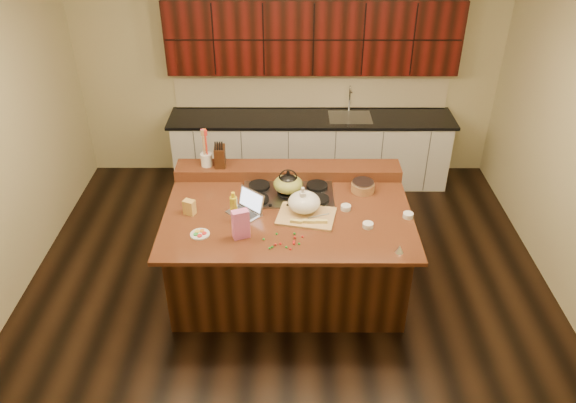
{
  "coord_description": "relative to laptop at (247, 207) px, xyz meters",
  "views": [
    {
      "loc": [
        0.01,
        -4.54,
        3.95
      ],
      "look_at": [
        0.0,
        0.05,
        1.0
      ],
      "focal_mm": 35.0,
      "sensor_mm": 36.0,
      "label": 1
    }
  ],
  "objects": [
    {
      "name": "pink_bag",
      "position": [
        -0.03,
        -0.4,
        0.08
      ],
      "size": [
        0.17,
        0.13,
        0.28
      ],
      "primitive_type": "cube",
      "rotation": [
        0.0,
        0.0,
        0.36
      ],
      "color": "pink",
      "rests_on": "island"
    },
    {
      "name": "oil_bottle",
      "position": [
        -0.11,
        -0.16,
        0.08
      ],
      "size": [
        0.07,
        0.07,
        0.27
      ],
      "primitive_type": "cylinder",
      "rotation": [
        0.0,
        0.0,
        -0.01
      ],
      "color": "gold",
      "rests_on": "island"
    },
    {
      "name": "gumdrop_13",
      "position": [
        0.29,
        -0.37,
        -0.05
      ],
      "size": [
        0.02,
        0.02,
        0.02
      ],
      "primitive_type": "ellipsoid",
      "color": "#198C26",
      "rests_on": "island"
    },
    {
      "name": "gumdrop_5",
      "position": [
        0.45,
        -0.36,
        -0.05
      ],
      "size": [
        0.02,
        0.02,
        0.02
      ],
      "primitive_type": "ellipsoid",
      "color": "#198C26",
      "rests_on": "island"
    },
    {
      "name": "green_bowl",
      "position": [
        0.39,
        0.32,
        0.07
      ],
      "size": [
        0.31,
        0.31,
        0.16
      ],
      "primitive_type": "ellipsoid",
      "rotation": [
        0.0,
        0.0,
        0.04
      ],
      "color": "olive",
      "rests_on": "cooktop"
    },
    {
      "name": "ramekin_b",
      "position": [
        1.54,
        -0.08,
        -0.04
      ],
      "size": [
        0.13,
        0.13,
        0.04
      ],
      "primitive_type": "cylinder",
      "rotation": [
        0.0,
        0.0,
        0.39
      ],
      "color": "white",
      "rests_on": "island"
    },
    {
      "name": "laptop",
      "position": [
        0.0,
        0.0,
        0.0
      ],
      "size": [
        0.39,
        0.39,
        0.21
      ],
      "rotation": [
        0.0,
        0.0,
        -0.74
      ],
      "color": "#B7B7BC",
      "rests_on": "island"
    },
    {
      "name": "gumdrop_1",
      "position": [
        0.49,
        -0.52,
        -0.05
      ],
      "size": [
        0.02,
        0.02,
        0.02
      ],
      "primitive_type": "ellipsoid",
      "color": "#198C26",
      "rests_on": "island"
    },
    {
      "name": "gumdrop_4",
      "position": [
        0.45,
        -0.52,
        -0.05
      ],
      "size": [
        0.02,
        0.02,
        0.02
      ],
      "primitive_type": "ellipsoid",
      "color": "red",
      "rests_on": "island"
    },
    {
      "name": "wooden_tray",
      "position": [
        0.55,
        -0.03,
        0.04
      ],
      "size": [
        0.6,
        0.49,
        0.22
      ],
      "rotation": [
        0.0,
        0.0,
        -0.2
      ],
      "color": "tan",
      "rests_on": "island"
    },
    {
      "name": "gumdrop_14",
      "position": [
        0.46,
        -0.43,
        -0.05
      ],
      "size": [
        0.02,
        0.02,
        0.02
      ],
      "primitive_type": "ellipsoid",
      "color": "red",
      "rests_on": "island"
    },
    {
      "name": "package_box",
      "position": [
        -0.55,
        -0.03,
        0.02
      ],
      "size": [
        0.13,
        0.11,
        0.15
      ],
      "primitive_type": "cube",
      "rotation": [
        0.0,
        0.0,
        -0.42
      ],
      "color": "gold",
      "rests_on": "island"
    },
    {
      "name": "kettle",
      "position": [
        0.39,
        0.32,
        0.08
      ],
      "size": [
        0.25,
        0.25,
        0.19
      ],
      "primitive_type": "ellipsoid",
      "rotation": [
        0.0,
        0.0,
        -0.25
      ],
      "color": "black",
      "rests_on": "cooktop"
    },
    {
      "name": "strainer_bowl",
      "position": [
        1.16,
        0.4,
        -0.01
      ],
      "size": [
        0.32,
        0.32,
        0.09
      ],
      "primitive_type": "cylinder",
      "rotation": [
        0.0,
        0.0,
        -0.43
      ],
      "color": "#996B3F",
      "rests_on": "island"
    },
    {
      "name": "room",
      "position": [
        0.39,
        0.02,
        0.37
      ],
      "size": [
        5.52,
        5.02,
        2.72
      ],
      "color": "black",
      "rests_on": "ground"
    },
    {
      "name": "gumdrop_6",
      "position": [
        0.45,
        -0.49,
        -0.05
      ],
      "size": [
        0.02,
        0.02,
        0.02
      ],
      "primitive_type": "ellipsoid",
      "color": "red",
      "rests_on": "island"
    },
    {
      "name": "vinegar_bottle",
      "position": [
        0.53,
        -0.04,
        0.07
      ],
      "size": [
        0.08,
        0.08,
        0.25
      ],
      "primitive_type": "cylinder",
      "rotation": [
        0.0,
        0.0,
        -0.21
      ],
      "color": "silver",
      "rests_on": "island"
    },
    {
      "name": "gumdrop_0",
      "position": [
        0.53,
        -0.41,
        -0.05
      ],
      "size": [
        0.02,
        0.02,
        0.02
      ],
      "primitive_type": "ellipsoid",
      "color": "red",
      "rests_on": "island"
    },
    {
      "name": "ramekin_c",
      "position": [
        0.96,
        0.05,
        -0.04
      ],
      "size": [
        0.1,
        0.1,
        0.04
      ],
      "primitive_type": "cylinder",
      "rotation": [
        0.0,
        0.0,
        0.05
      ],
      "color": "white",
      "rests_on": "island"
    },
    {
      "name": "cooktop",
      "position": [
        0.39,
        0.32,
        -0.04
      ],
      "size": [
        0.92,
        0.52,
        0.05
      ],
      "color": "gray",
      "rests_on": "island"
    },
    {
      "name": "back_ledge",
      "position": [
        0.39,
        0.72,
        0.0
      ],
      "size": [
        2.4,
        0.3,
        0.12
      ],
      "primitive_type": "cube",
      "color": "black",
      "rests_on": "island"
    },
    {
      "name": "utensil_crock",
      "position": [
        -0.47,
        0.72,
        0.13
      ],
      "size": [
        0.13,
        0.13,
        0.14
      ],
      "primitive_type": "cylinder",
      "rotation": [
        0.0,
        0.0,
        0.05
      ],
      "color": "white",
      "rests_on": "back_ledge"
    },
    {
      "name": "gumdrop_7",
      "position": [
        0.23,
        -0.59,
        -0.05
      ],
      "size": [
        0.02,
        0.02,
        0.02
      ],
      "primitive_type": "ellipsoid",
      "color": "#198C26",
      "rests_on": "island"
    },
    {
      "name": "gumdrop_3",
      "position": [
        0.25,
        -0.57,
        -0.05
      ],
      "size": [
        0.02,
        0.02,
        0.02
      ],
      "primitive_type": "ellipsoid",
      "color": "#198C26",
      "rests_on": "island"
    },
    {
      "name": "gumdrop_8",
      "position": [
        0.42,
        -0.6,
        -0.05
      ],
      "size": [
        0.02,
        0.02,
        0.02
      ],
      "primitive_type": "ellipsoid",
      "color": "red",
      "rests_on": "island"
    },
    {
      "name": "back_counter",
      "position": [
        0.69,
        2.24,
        0.01
      ],
      "size": [
        3.7,
        0.66,
        2.4
      ],
      "color": "silver",
      "rests_on": "ground"
    },
    {
      "name": "knife_block",
      "position": [
        -0.33,
        0.72,
        0.17
      ],
      "size": [
        0.12,
        0.18,
        0.22
      ],
      "primitive_type": "cube",
      "rotation": [
        0.0,
        0.0,
        0.04
      ],
      "color": "black",
      "rests_on": "back_ledge"
    },
    {
      "name": "kitchen_timer",
      "position": [
        1.37,
        -0.63,
        -0.02
      ],
      "size": [
        0.1,
        0.1,
        0.07
      ],
      "primitive_type": "cone",
      "rotation": [
        0.0,
        0.0,
        0.39
      ],
      "color": "silver",
      "rests_on": "island"
    },
    {
      "name": "gumdrop_10",
      "position": [
        0.33,
        -0.52,
        -0.05
      ],
      "size": [
        0.02,
        0.02,
        0.02
      ],
      "primitive_type": "ellipsoid",
      "color": "red",
      "rests_on": "island"
    },
    {
      "name": "gumdrop_9",
      "position": [
        0.17,
        -0.45,
        -0.05
      ],
      "size": [
        0.02,
        0.02,
        0.02
      ],
      "primitive_type": "ellipsoid",
      "color": "#198C26",
      "rests_on": "island"
    },
    {
      "name": "candy_plate",
      "position": [
        -0.41,
        -0.37,
        -0.05
      ],
      "size": [
        0.22,
        0.22,
        0.01
      ],
      "primitive_type": "cylinder",
      "rotation": [
        0.0,
        0.0,
        -0.27
      ],
      "color": "white",
      "rests_on": "island"
    },
    {
      "name": "gumdrop_2",
      "position": [
        0.45,
        -0.51,
        -0.05
      ],
      "size": [
        0.02,
        0.02,
        0.02
      ],
      "primitive_type": "ellipsoid",
      "color": "red",
      "rests_on": "island"
    },
    {
      "name": "gumdrop_12",
      "position": [
        0.28,
        -0.53,
        -0.05
      ],
      "size": [
        0.02,
        0.02,
        0.02
      ],
      "primitive_type": "ellipsoid",
      "color": "red",
      "rests_on": "island"
    },
    {
      "name": "ramekin_a",
      "position": [
        1.14,
        -0.25,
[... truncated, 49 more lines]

